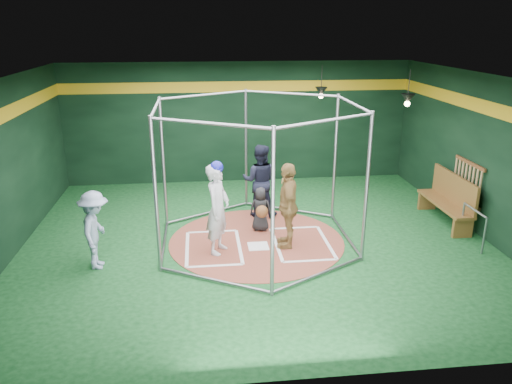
{
  "coord_description": "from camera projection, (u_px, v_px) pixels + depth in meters",
  "views": [
    {
      "loc": [
        -1.16,
        -9.9,
        4.51
      ],
      "look_at": [
        0.0,
        0.1,
        1.1
      ],
      "focal_mm": 35.0,
      "sensor_mm": 36.0,
      "label": 1
    }
  ],
  "objects": [
    {
      "name": "umpire",
      "position": [
        260.0,
        181.0,
        12.05
      ],
      "size": [
        1.01,
        0.88,
        1.78
      ],
      "primitive_type": "imported",
      "rotation": [
        0.0,
        0.0,
        2.87
      ],
      "color": "black",
      "rests_on": "clay_disc"
    },
    {
      "name": "clay_disc",
      "position": [
        257.0,
        241.0,
        10.89
      ],
      "size": [
        3.8,
        3.8,
        0.01
      ],
      "primitive_type": "cylinder",
      "color": "brown",
      "rests_on": "ground"
    },
    {
      "name": "visitor_leopard",
      "position": [
        288.0,
        205.0,
        10.36
      ],
      "size": [
        0.58,
        1.12,
        1.82
      ],
      "primitive_type": "imported",
      "rotation": [
        0.0,
        0.0,
        -1.7
      ],
      "color": "tan",
      "rests_on": "clay_disc"
    },
    {
      "name": "batter_box_left",
      "position": [
        213.0,
        247.0,
        10.54
      ],
      "size": [
        1.17,
        1.77,
        0.01
      ],
      "color": "white",
      "rests_on": "clay_disc"
    },
    {
      "name": "batter_figure",
      "position": [
        218.0,
        208.0,
        10.07
      ],
      "size": [
        0.69,
        0.81,
        1.94
      ],
      "color": "#BABAC1",
      "rests_on": "clay_disc"
    },
    {
      "name": "bystander_blue",
      "position": [
        95.0,
        230.0,
        9.5
      ],
      "size": [
        0.57,
        1.0,
        1.55
      ],
      "primitive_type": "imported",
      "rotation": [
        0.0,
        0.0,
        1.57
      ],
      "color": "#8E9FBC",
      "rests_on": "ground"
    },
    {
      "name": "bat_rack",
      "position": [
        467.0,
        182.0,
        11.46
      ],
      "size": [
        0.07,
        1.25,
        0.98
      ],
      "color": "brown",
      "rests_on": "room_shell"
    },
    {
      "name": "steel_railing",
      "position": [
        474.0,
        221.0,
        10.54
      ],
      "size": [
        0.05,
        0.94,
        0.81
      ],
      "color": "gray",
      "rests_on": "ground"
    },
    {
      "name": "home_plate",
      "position": [
        258.0,
        246.0,
        10.6
      ],
      "size": [
        0.43,
        0.43,
        0.01
      ],
      "primitive_type": "cube",
      "color": "white",
      "rests_on": "clay_disc"
    },
    {
      "name": "pendant_lamp_near",
      "position": [
        321.0,
        92.0,
        13.63
      ],
      "size": [
        0.34,
        0.34,
        0.9
      ],
      "color": "black",
      "rests_on": "room_shell"
    },
    {
      "name": "room_shell",
      "position": [
        257.0,
        164.0,
        10.33
      ],
      "size": [
        10.1,
        9.1,
        3.53
      ],
      "color": "#0D3A17",
      "rests_on": "ground"
    },
    {
      "name": "batter_box_right",
      "position": [
        302.0,
        243.0,
        10.75
      ],
      "size": [
        1.17,
        1.77,
        0.01
      ],
      "color": "white",
      "rests_on": "clay_disc"
    },
    {
      "name": "catcher_figure",
      "position": [
        261.0,
        209.0,
        11.27
      ],
      "size": [
        0.55,
        0.6,
        1.01
      ],
      "color": "black",
      "rests_on": "clay_disc"
    },
    {
      "name": "pendant_lamp_far",
      "position": [
        408.0,
        99.0,
        12.32
      ],
      "size": [
        0.34,
        0.34,
        0.9
      ],
      "color": "black",
      "rests_on": "room_shell"
    },
    {
      "name": "dugout_bench",
      "position": [
        449.0,
        198.0,
        11.74
      ],
      "size": [
        0.47,
        2.02,
        1.18
      ],
      "color": "brown",
      "rests_on": "ground"
    },
    {
      "name": "batting_cage",
      "position": [
        257.0,
        175.0,
        10.41
      ],
      "size": [
        4.05,
        4.67,
        3.0
      ],
      "color": "gray",
      "rests_on": "ground"
    }
  ]
}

